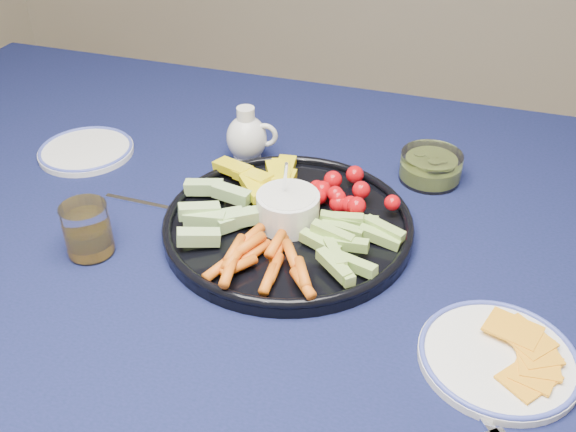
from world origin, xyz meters
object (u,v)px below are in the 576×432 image
(dining_table, at_px, (239,258))
(juice_tumbler, at_px, (88,233))
(crudite_platter, at_px, (286,220))
(creamer_pitcher, at_px, (247,137))
(cheese_plate, at_px, (499,356))
(side_plate_extra, at_px, (86,150))
(pickle_bowl, at_px, (430,168))

(dining_table, distance_m, juice_tumbler, 0.26)
(crudite_platter, relative_size, creamer_pitcher, 3.78)
(cheese_plate, distance_m, side_plate_extra, 0.80)
(crudite_platter, xyz_separation_m, pickle_bowl, (0.19, 0.22, 0.00))
(juice_tumbler, bearing_deg, pickle_bowl, 38.89)
(pickle_bowl, distance_m, side_plate_extra, 0.62)
(pickle_bowl, xyz_separation_m, side_plate_extra, (-0.61, -0.11, -0.01))
(dining_table, xyz_separation_m, pickle_bowl, (0.28, 0.20, 0.11))
(crudite_platter, distance_m, side_plate_extra, 0.44)
(dining_table, height_order, juice_tumbler, juice_tumbler)
(pickle_bowl, bearing_deg, juice_tumbler, -141.11)
(crudite_platter, height_order, creamer_pitcher, crudite_platter)
(crudite_platter, xyz_separation_m, juice_tumbler, (-0.26, -0.13, 0.01))
(cheese_plate, relative_size, juice_tumbler, 2.38)
(dining_table, distance_m, cheese_plate, 0.46)
(pickle_bowl, bearing_deg, side_plate_extra, -169.95)
(creamer_pitcher, relative_size, juice_tumbler, 1.25)
(juice_tumbler, bearing_deg, crudite_platter, 27.72)
(creamer_pitcher, relative_size, pickle_bowl, 0.96)
(dining_table, xyz_separation_m, cheese_plate, (0.41, -0.19, 0.10))
(crudite_platter, bearing_deg, pickle_bowl, 50.04)
(dining_table, relative_size, side_plate_extra, 9.76)
(cheese_plate, distance_m, juice_tumbler, 0.58)
(dining_table, xyz_separation_m, side_plate_extra, (-0.33, 0.10, 0.09))
(dining_table, distance_m, crudite_platter, 0.14)
(side_plate_extra, bearing_deg, creamer_pitcher, 14.75)
(dining_table, xyz_separation_m, crudite_platter, (0.09, -0.02, 0.11))
(dining_table, bearing_deg, juice_tumbler, -137.37)
(crudite_platter, distance_m, juice_tumbler, 0.29)
(pickle_bowl, bearing_deg, crudite_platter, -129.96)
(creamer_pitcher, bearing_deg, pickle_bowl, 5.72)
(pickle_bowl, height_order, juice_tumbler, juice_tumbler)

